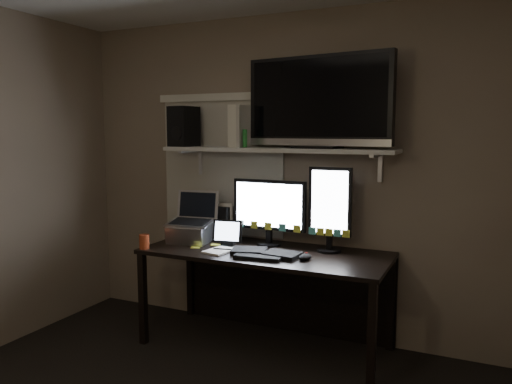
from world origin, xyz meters
The scene contains 18 objects.
back_wall centered at (0.00, 1.80, 1.25)m, with size 3.60×3.60×0.00m, color #6E5F4F.
window_blinds centered at (-0.55, 1.79, 1.30)m, with size 1.10×0.02×1.10m, color beige.
desk centered at (0.00, 1.55, 0.55)m, with size 1.80×0.75×0.73m.
wall_shelf centered at (0.00, 1.62, 1.46)m, with size 1.80×0.35×0.03m, color #B9B9B4.
monitor_landscape centered at (-0.05, 1.61, 0.99)m, with size 0.59×0.06×0.52m, color black.
monitor_portrait centered at (0.43, 1.61, 1.05)m, with size 0.32×0.06×0.63m, color black.
keyboard centered at (0.05, 1.32, 0.75)m, with size 0.51×0.20×0.03m, color black.
mouse centered at (0.35, 1.31, 0.75)m, with size 0.07×0.12×0.04m, color black.
notepad centered at (-0.30, 1.27, 0.74)m, with size 0.16×0.22×0.01m, color silver.
tablet centered at (-0.33, 1.47, 0.83)m, with size 0.23×0.10×0.20m, color black.
file_sorter centered at (-0.51, 1.65, 0.88)m, with size 0.23×0.10×0.29m, color black.
laptop centered at (-0.65, 1.44, 0.93)m, with size 0.35×0.28×0.39m, color #B4B4B9.
cup centered at (-0.85, 1.11, 0.78)m, with size 0.07×0.07×0.11m, color #9B381C.
sticky_notes centered at (-0.39, 1.37, 0.73)m, with size 0.30×0.22×0.00m, color #D4DC3B, non-canonical shape.
tv centered at (0.32, 1.62, 1.81)m, with size 1.11×0.20×0.66m, color black.
game_console centered at (-0.28, 1.64, 1.64)m, with size 0.08×0.27×0.32m, color beige.
speaker centered at (-0.80, 1.60, 1.64)m, with size 0.18×0.21×0.32m, color black.
bottles centered at (-0.28, 1.56, 1.55)m, with size 0.21×0.05×0.14m, color #A50F0C, non-canonical shape.
Camera 1 is at (1.43, -1.85, 1.61)m, focal length 35.00 mm.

